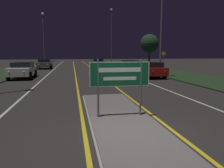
{
  "coord_description": "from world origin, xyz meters",
  "views": [
    {
      "loc": [
        -1.59,
        -5.77,
        2.28
      ],
      "look_at": [
        0.0,
        2.98,
        1.02
      ],
      "focal_mm": 35.0,
      "sensor_mm": 36.0,
      "label": 1
    }
  ],
  "objects": [
    {
      "name": "car_receding_2",
      "position": [
        2.73,
        31.69,
        0.75
      ],
      "size": [
        1.86,
        4.27,
        1.38
      ],
      "color": "navy",
      "rests_on": "ground_plane"
    },
    {
      "name": "edge_line_white_right",
      "position": [
        7.2,
        25.0,
        0.0
      ],
      "size": [
        0.1,
        70.0,
        0.01
      ],
      "color": "silver",
      "rests_on": "ground_plane"
    },
    {
      "name": "car_receding_1",
      "position": [
        5.65,
        21.3,
        0.73
      ],
      "size": [
        2.0,
        4.81,
        1.37
      ],
      "color": "black",
      "rests_on": "ground_plane"
    },
    {
      "name": "verge_left",
      "position": [
        -9.5,
        20.0,
        0.04
      ],
      "size": [
        5.0,
        100.0,
        0.08
      ],
      "color": "#1E3319",
      "rests_on": "ground_plane"
    },
    {
      "name": "streetlight_right_near",
      "position": [
        6.33,
        13.12,
        5.85
      ],
      "size": [
        0.51,
        0.51,
        9.2
      ],
      "color": "#56565B",
      "rests_on": "ground_plane"
    },
    {
      "name": "roadside_palm_right",
      "position": [
        9.5,
        24.83,
        3.67
      ],
      "size": [
        2.67,
        2.67,
        4.95
      ],
      "color": "#4C3823",
      "rests_on": "verge_right"
    },
    {
      "name": "centre_line_yellow_left",
      "position": [
        -1.29,
        25.0,
        0.0
      ],
      "size": [
        0.12,
        70.0,
        0.01
      ],
      "color": "gold",
      "rests_on": "ground_plane"
    },
    {
      "name": "highway_sign",
      "position": [
        0.0,
        1.48,
        1.49
      ],
      "size": [
        2.09,
        0.07,
        1.99
      ],
      "color": "#56565B",
      "rests_on": "median_island"
    },
    {
      "name": "verge_right",
      "position": [
        9.5,
        20.0,
        0.04
      ],
      "size": [
        5.0,
        100.0,
        0.08
      ],
      "color": "#1E3319",
      "rests_on": "ground_plane"
    },
    {
      "name": "ground_plane",
      "position": [
        0.0,
        0.0,
        0.0
      ],
      "size": [
        160.0,
        160.0,
        0.0
      ],
      "primitive_type": "plane",
      "color": "#282623"
    },
    {
      "name": "lane_line_white_right",
      "position": [
        4.2,
        25.0,
        0.0
      ],
      "size": [
        0.12,
        70.0,
        0.01
      ],
      "color": "silver",
      "rests_on": "ground_plane"
    },
    {
      "name": "median_island",
      "position": [
        0.0,
        1.48,
        0.04
      ],
      "size": [
        2.21,
        8.29,
        0.1
      ],
      "color": "#999993",
      "rests_on": "ground_plane"
    },
    {
      "name": "centre_line_yellow_right",
      "position": [
        1.29,
        25.0,
        0.0
      ],
      "size": [
        0.12,
        70.0,
        0.01
      ],
      "color": "gold",
      "rests_on": "ground_plane"
    },
    {
      "name": "car_approaching_0",
      "position": [
        -6.09,
        15.36,
        0.79
      ],
      "size": [
        2.0,
        4.59,
        1.45
      ],
      "color": "silver",
      "rests_on": "ground_plane"
    },
    {
      "name": "lane_line_white_left",
      "position": [
        -4.2,
        25.0,
        0.0
      ],
      "size": [
        0.12,
        70.0,
        0.01
      ],
      "color": "silver",
      "rests_on": "ground_plane"
    },
    {
      "name": "streetlight_left_far",
      "position": [
        -6.36,
        34.39,
        5.68
      ],
      "size": [
        0.48,
        0.48,
        9.21
      ],
      "color": "#56565B",
      "rests_on": "ground_plane"
    },
    {
      "name": "edge_line_white_left",
      "position": [
        -7.2,
        25.0,
        0.0
      ],
      "size": [
        0.1,
        70.0,
        0.01
      ],
      "color": "silver",
      "rests_on": "ground_plane"
    },
    {
      "name": "car_approaching_1",
      "position": [
        -5.62,
        27.84,
        0.76
      ],
      "size": [
        2.02,
        4.09,
        1.41
      ],
      "color": "#4C514C",
      "rests_on": "ground_plane"
    },
    {
      "name": "streetlight_right_far",
      "position": [
        6.39,
        38.68,
        6.57
      ],
      "size": [
        0.46,
        0.46,
        11.11
      ],
      "color": "#56565B",
      "rests_on": "ground_plane"
    },
    {
      "name": "car_receding_0",
      "position": [
        5.68,
        13.94,
        0.77
      ],
      "size": [
        1.99,
        4.47,
        1.45
      ],
      "color": "maroon",
      "rests_on": "ground_plane"
    },
    {
      "name": "warning_sign",
      "position": [
        9.84,
        20.46,
        1.55
      ],
      "size": [
        0.6,
        0.06,
        2.45
      ],
      "color": "#56565B",
      "rests_on": "verge_right"
    }
  ]
}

